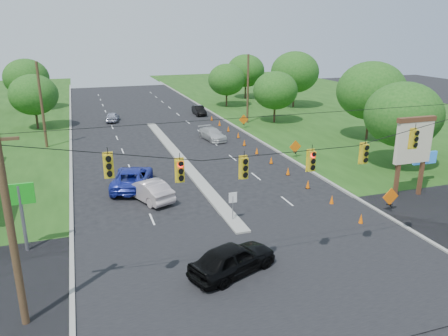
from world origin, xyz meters
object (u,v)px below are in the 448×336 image
object	(u,v)px
white_sedan	(148,190)
pylon_sign	(415,145)
blue_pickup	(132,178)
black_sedan	(233,259)

from	to	relation	value
white_sedan	pylon_sign	bearing A→B (deg)	141.51
white_sedan	blue_pickup	distance (m)	3.11
pylon_sign	blue_pickup	xyz separation A→B (m)	(-19.72, 8.44, -3.16)
pylon_sign	black_sedan	distance (m)	17.87
pylon_sign	blue_pickup	world-z (taller)	pylon_sign
pylon_sign	black_sedan	xyz separation A→B (m)	(-16.47, -6.19, -3.16)
white_sedan	blue_pickup	xyz separation A→B (m)	(-0.77, 3.02, 0.05)
pylon_sign	white_sedan	distance (m)	19.97
blue_pickup	black_sedan	bearing A→B (deg)	117.87
white_sedan	blue_pickup	bearing A→B (deg)	-98.26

